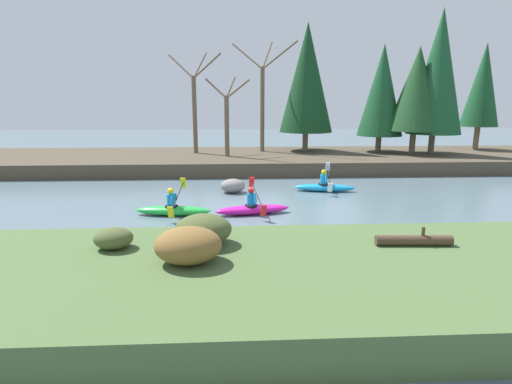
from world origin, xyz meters
name	(u,v)px	position (x,y,z in m)	size (l,w,h in m)	color
ground_plane	(267,209)	(0.00, 0.00, 0.00)	(90.00, 90.00, 0.00)	slate
riverbank_near	(294,282)	(0.00, -7.03, 0.38)	(44.00, 5.24, 0.76)	#4C6638
riverbank_far	(254,160)	(0.00, 10.36, 0.39)	(44.00, 8.13, 0.78)	#4C4233
conifer_tree_far_left	(307,78)	(3.47, 11.91, 5.46)	(3.47, 3.47, 8.12)	#7A664C
conifer_tree_left	(382,91)	(8.15, 11.07, 4.67)	(2.87, 2.87, 6.73)	brown
conifer_tree_mid_left	(417,89)	(9.97, 10.07, 4.73)	(3.33, 3.33, 6.48)	brown
conifer_tree_centre	(438,72)	(11.15, 9.96, 5.72)	(3.26, 3.26, 8.64)	brown
conifer_tree_mid_right	(483,85)	(15.37, 12.14, 5.05)	(2.42, 2.42, 7.02)	#7A664C
bare_tree_upstream	(195,105)	(-3.69, 11.12, 3.77)	(3.50, 3.46, 6.34)	brown
bare_tree_mid_upstream	(227,119)	(-1.66, 9.42, 3.01)	(2.64, 2.61, 4.71)	brown
bare_tree_mid_downstream	(263,99)	(0.61, 11.83, 4.16)	(3.94, 3.89, 7.18)	brown
shrub_clump_nearest	(113,238)	(-3.95, -5.92, 1.00)	(0.88, 0.73, 0.47)	#4C562D
shrub_clump_second	(188,245)	(-2.17, -6.82, 1.14)	(1.38, 1.15, 0.75)	brown
shrub_clump_third	(203,229)	(-1.95, -5.75, 1.12)	(1.32, 1.10, 0.71)	#4C562D
kayaker_lead	(325,187)	(2.87, 2.99, 0.22)	(2.80, 2.07, 1.20)	#1993D6
kayaker_middle	(253,208)	(-0.57, -0.61, 0.22)	(2.79, 2.06, 1.20)	#C61999
kayaker_trailing	(174,209)	(-3.43, -0.61, 0.22)	(2.79, 2.07, 1.20)	green
boulder_midstream	(233,186)	(-1.32, 2.94, 0.31)	(1.11, 0.87, 0.63)	gray
driftwood_log	(414,240)	(2.89, -6.08, 0.89)	(1.76, 0.34, 0.44)	#4C3828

